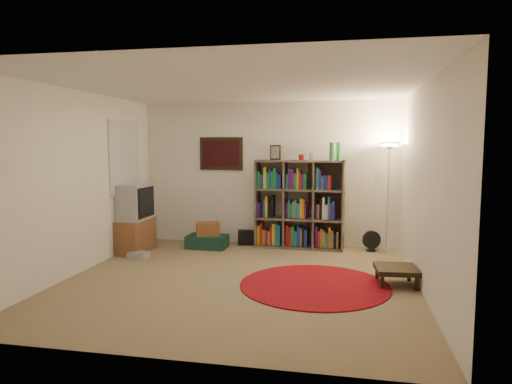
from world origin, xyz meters
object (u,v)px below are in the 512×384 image
at_px(tv_stand, 131,219).
at_px(floor_lamp, 389,161).
at_px(suitcase, 207,242).
at_px(bookshelf, 298,205).
at_px(floor_fan, 371,241).
at_px(side_table, 396,270).

bearing_deg(tv_stand, floor_lamp, 10.81).
bearing_deg(suitcase, floor_lamp, 5.32).
xyz_separation_m(floor_lamp, tv_stand, (-4.12, -0.69, -0.95)).
relative_size(tv_stand, suitcase, 1.65).
relative_size(bookshelf, suitcase, 2.64).
bearing_deg(tv_stand, floor_fan, 12.35).
relative_size(bookshelf, side_table, 3.25).
bearing_deg(side_table, suitcase, 152.39).
bearing_deg(tv_stand, side_table, -13.14).
xyz_separation_m(floor_fan, tv_stand, (-3.89, -0.76, 0.37)).
bearing_deg(floor_fan, side_table, -104.44).
relative_size(bookshelf, floor_fan, 5.21).
height_order(tv_stand, suitcase, tv_stand).
relative_size(suitcase, side_table, 1.23).
xyz_separation_m(bookshelf, floor_lamp, (1.46, -0.14, 0.77)).
height_order(floor_fan, tv_stand, tv_stand).
xyz_separation_m(floor_lamp, side_table, (-0.03, -1.75, -1.30)).
relative_size(floor_lamp, floor_fan, 5.21).
xyz_separation_m(floor_fan, side_table, (0.21, -1.81, 0.02)).
height_order(bookshelf, side_table, bookshelf).
xyz_separation_m(floor_lamp, suitcase, (-2.98, -0.20, -1.39)).
bearing_deg(suitcase, side_table, -26.18).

